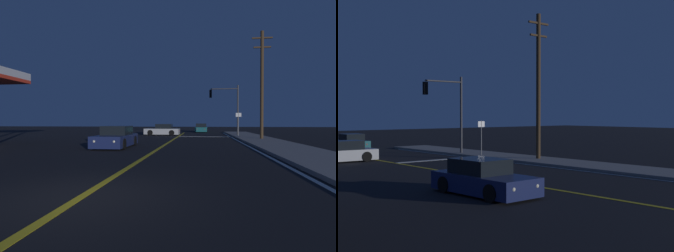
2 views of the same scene
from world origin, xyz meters
TOP-DOWN VIEW (x-y plane):
  - sidewalk_right at (7.44, 12.27)m, footprint 3.20×44.18m
  - lane_line_center at (0.00, 12.27)m, footprint 0.20×41.72m
  - lane_line_edge_right at (5.59, 12.27)m, footprint 0.16×41.72m
  - stop_bar at (2.92, 23.04)m, footprint 5.84×0.50m
  - car_side_waiting_teal at (2.49, 35.71)m, footprint 2.03×4.41m
  - car_parked_curb_navy at (-2.84, 10.72)m, footprint 2.01×4.49m
  - car_mid_block_silver at (-2.13, 25.92)m, footprint 4.24×1.94m
  - traffic_signal_near_right at (5.49, 25.34)m, footprint 3.31×0.28m
  - utility_pole_right at (7.74, 18.34)m, footprint 1.73×0.28m
  - street_sign_corner at (6.34, 22.54)m, footprint 0.56×0.06m

SIDE VIEW (x-z plane):
  - lane_line_center at x=0.00m, z-range 0.00..0.01m
  - lane_line_edge_right at x=5.59m, z-range 0.00..0.01m
  - stop_bar at x=2.92m, z-range 0.00..0.01m
  - sidewalk_right at x=7.44m, z-range 0.00..0.15m
  - car_mid_block_silver at x=-2.13m, z-range -0.09..1.25m
  - car_side_waiting_teal at x=2.49m, z-range -0.09..1.25m
  - car_parked_curb_navy at x=-2.84m, z-range -0.09..1.25m
  - street_sign_corner at x=6.34m, z-range 0.44..3.01m
  - traffic_signal_near_right at x=5.49m, z-range 0.93..6.72m
  - utility_pole_right at x=7.74m, z-range 0.21..9.69m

